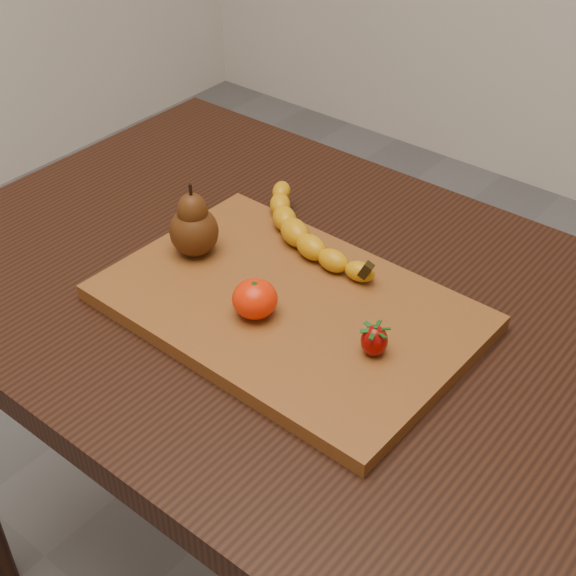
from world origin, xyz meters
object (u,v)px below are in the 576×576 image
Objects in this scene: mandarin at (255,299)px; table at (283,340)px; pear at (193,220)px; cutting_board at (288,307)px.

table is at bearing 108.27° from mandarin.
table is 0.17m from mandarin.
pear is (-0.12, -0.04, 0.17)m from table.
table is 9.83× the size of pear.
mandarin is at bearing -18.61° from pear.
mandarin is at bearing -106.66° from cutting_board.
cutting_board is at bearing 72.03° from mandarin.
table is at bearing 136.97° from cutting_board.
mandarin reaches higher than table.
cutting_board is (0.04, -0.04, 0.11)m from table.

